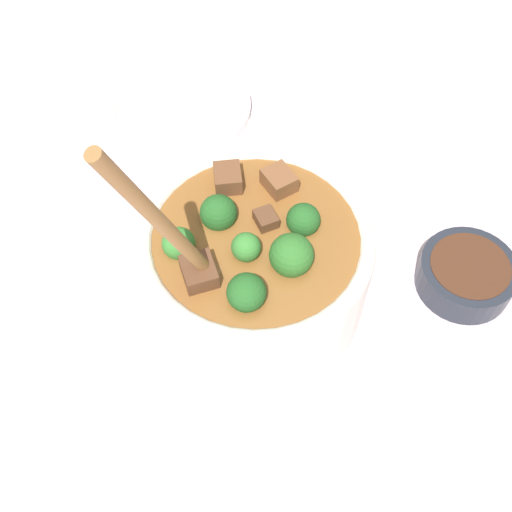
% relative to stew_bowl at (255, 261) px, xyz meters
% --- Properties ---
extents(ground_plane, '(4.00, 4.00, 0.00)m').
position_rel_stew_bowl_xyz_m(ground_plane, '(-0.00, -0.00, -0.06)').
color(ground_plane, silver).
extents(stew_bowl, '(0.23, 0.23, 0.31)m').
position_rel_stew_bowl_xyz_m(stew_bowl, '(0.00, 0.00, 0.00)').
color(stew_bowl, white).
rests_on(stew_bowl, ground_plane).
extents(condiment_bowl, '(0.10, 0.10, 0.04)m').
position_rel_stew_bowl_xyz_m(condiment_bowl, '(-0.22, 0.03, -0.04)').
color(condiment_bowl, '#232833').
rests_on(condiment_bowl, ground_plane).
extents(empty_plate, '(0.19, 0.19, 0.02)m').
position_rel_stew_bowl_xyz_m(empty_plate, '(0.05, -0.29, -0.05)').
color(empty_plate, white).
rests_on(empty_plate, ground_plane).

